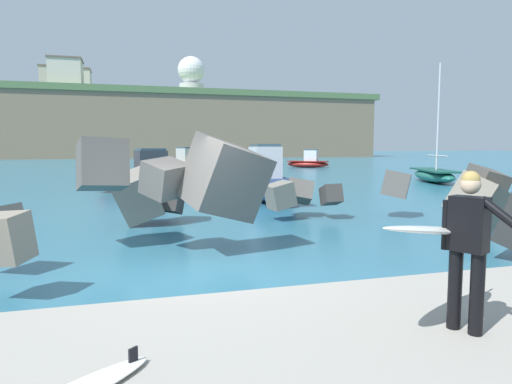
{
  "coord_description": "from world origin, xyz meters",
  "views": [
    {
      "loc": [
        -1.31,
        -7.89,
        2.27
      ],
      "look_at": [
        1.13,
        0.5,
        1.4
      ],
      "focal_mm": 31.94,
      "sensor_mm": 36.0,
      "label": 1
    }
  ],
  "objects_px": {
    "boat_mid_left": "(208,160)",
    "boat_mid_centre": "(309,162)",
    "boat_mid_right": "(146,177)",
    "mooring_buoy_inner": "(218,191)",
    "station_building_central": "(59,82)",
    "boat_near_left": "(434,175)",
    "boat_far_left": "(267,182)",
    "station_building_west": "(80,84)",
    "radar_dome": "(191,76)",
    "boat_near_right": "(184,164)",
    "surfer_with_board": "(457,238)",
    "station_building_east": "(66,74)"
  },
  "relations": [
    {
      "from": "boat_near_left",
      "to": "station_building_west",
      "type": "bearing_deg",
      "value": 107.56
    },
    {
      "from": "boat_far_left",
      "to": "radar_dome",
      "type": "bearing_deg",
      "value": 83.83
    },
    {
      "from": "boat_mid_left",
      "to": "boat_mid_right",
      "type": "bearing_deg",
      "value": -106.7
    },
    {
      "from": "boat_near_left",
      "to": "boat_mid_centre",
      "type": "height_order",
      "value": "boat_near_left"
    },
    {
      "from": "boat_mid_left",
      "to": "station_building_west",
      "type": "height_order",
      "value": "station_building_west"
    },
    {
      "from": "boat_mid_right",
      "to": "surfer_with_board",
      "type": "bearing_deg",
      "value": -83.22
    },
    {
      "from": "radar_dome",
      "to": "station_building_central",
      "type": "xyz_separation_m",
      "value": [
        -28.96,
        8.62,
        -1.34
      ]
    },
    {
      "from": "boat_mid_right",
      "to": "station_building_east",
      "type": "xyz_separation_m",
      "value": [
        -11.46,
        73.19,
        15.74
      ]
    },
    {
      "from": "station_building_east",
      "to": "surfer_with_board",
      "type": "bearing_deg",
      "value": -81.56
    },
    {
      "from": "boat_mid_centre",
      "to": "mooring_buoy_inner",
      "type": "bearing_deg",
      "value": -121.03
    },
    {
      "from": "boat_mid_centre",
      "to": "radar_dome",
      "type": "height_order",
      "value": "radar_dome"
    },
    {
      "from": "boat_mid_centre",
      "to": "boat_mid_right",
      "type": "xyz_separation_m",
      "value": [
        -18.2,
        -21.53,
        0.08
      ]
    },
    {
      "from": "surfer_with_board",
      "to": "boat_mid_right",
      "type": "distance_m",
      "value": 20.42
    },
    {
      "from": "radar_dome",
      "to": "boat_far_left",
      "type": "bearing_deg",
      "value": -96.17
    },
    {
      "from": "station_building_west",
      "to": "mooring_buoy_inner",
      "type": "bearing_deg",
      "value": -81.82
    },
    {
      "from": "station_building_central",
      "to": "boat_near_right",
      "type": "bearing_deg",
      "value": -75.06
    },
    {
      "from": "surfer_with_board",
      "to": "radar_dome",
      "type": "height_order",
      "value": "radar_dome"
    },
    {
      "from": "boat_mid_left",
      "to": "boat_mid_centre",
      "type": "relative_size",
      "value": 1.07
    },
    {
      "from": "boat_mid_left",
      "to": "station_building_central",
      "type": "bearing_deg",
      "value": 110.67
    },
    {
      "from": "boat_mid_left",
      "to": "station_building_central",
      "type": "xyz_separation_m",
      "value": [
        -23.17,
        61.42,
        16.17
      ]
    },
    {
      "from": "mooring_buoy_inner",
      "to": "boat_mid_left",
      "type": "bearing_deg",
      "value": 80.55
    },
    {
      "from": "boat_mid_left",
      "to": "station_building_east",
      "type": "height_order",
      "value": "station_building_east"
    },
    {
      "from": "mooring_buoy_inner",
      "to": "radar_dome",
      "type": "bearing_deg",
      "value": 82.54
    },
    {
      "from": "boat_near_left",
      "to": "surfer_with_board",
      "type": "bearing_deg",
      "value": -127.01
    },
    {
      "from": "boat_near_right",
      "to": "station_building_west",
      "type": "xyz_separation_m",
      "value": [
        -14.55,
        71.9,
        16.1
      ]
    },
    {
      "from": "surfer_with_board",
      "to": "boat_mid_left",
      "type": "xyz_separation_m",
      "value": [
        5.96,
        48.17,
        -0.54
      ]
    },
    {
      "from": "boat_mid_right",
      "to": "mooring_buoy_inner",
      "type": "relative_size",
      "value": 12.1
    },
    {
      "from": "boat_far_left",
      "to": "station_building_west",
      "type": "height_order",
      "value": "station_building_west"
    },
    {
      "from": "boat_far_left",
      "to": "boat_mid_centre",
      "type": "bearing_deg",
      "value": 63.85
    },
    {
      "from": "boat_far_left",
      "to": "station_building_west",
      "type": "relative_size",
      "value": 0.93
    },
    {
      "from": "boat_near_left",
      "to": "radar_dome",
      "type": "height_order",
      "value": "radar_dome"
    },
    {
      "from": "boat_near_left",
      "to": "boat_far_left",
      "type": "height_order",
      "value": "boat_near_left"
    },
    {
      "from": "mooring_buoy_inner",
      "to": "boat_mid_centre",
      "type": "bearing_deg",
      "value": 58.97
    },
    {
      "from": "boat_mid_right",
      "to": "radar_dome",
      "type": "relative_size",
      "value": 0.59
    },
    {
      "from": "boat_near_left",
      "to": "boat_mid_right",
      "type": "xyz_separation_m",
      "value": [
        -17.99,
        -0.4,
        0.2
      ]
    },
    {
      "from": "boat_near_right",
      "to": "radar_dome",
      "type": "xyz_separation_m",
      "value": [
        9.88,
        62.87,
        17.59
      ]
    },
    {
      "from": "station_building_east",
      "to": "boat_far_left",
      "type": "bearing_deg",
      "value": -78.34
    },
    {
      "from": "boat_far_left",
      "to": "boat_mid_left",
      "type": "bearing_deg",
      "value": 83.98
    },
    {
      "from": "boat_near_right",
      "to": "station_building_east",
      "type": "relative_size",
      "value": 0.72
    },
    {
      "from": "boat_near_left",
      "to": "boat_far_left",
      "type": "xyz_separation_m",
      "value": [
        -13.17,
        -6.12,
        0.25
      ]
    },
    {
      "from": "surfer_with_board",
      "to": "station_building_central",
      "type": "relative_size",
      "value": 0.26
    },
    {
      "from": "surfer_with_board",
      "to": "boat_mid_left",
      "type": "relative_size",
      "value": 0.4
    },
    {
      "from": "boat_near_right",
      "to": "station_building_central",
      "type": "bearing_deg",
      "value": 104.94
    },
    {
      "from": "mooring_buoy_inner",
      "to": "boat_mid_right",
      "type": "bearing_deg",
      "value": 131.72
    },
    {
      "from": "boat_near_right",
      "to": "boat_near_left",
      "type": "bearing_deg",
      "value": -51.82
    },
    {
      "from": "station_building_west",
      "to": "station_building_central",
      "type": "relative_size",
      "value": 0.88
    },
    {
      "from": "boat_near_right",
      "to": "mooring_buoy_inner",
      "type": "bearing_deg",
      "value": -93.06
    },
    {
      "from": "boat_mid_left",
      "to": "mooring_buoy_inner",
      "type": "relative_size",
      "value": 11.51
    },
    {
      "from": "boat_mid_right",
      "to": "station_building_west",
      "type": "relative_size",
      "value": 0.78
    },
    {
      "from": "boat_near_left",
      "to": "boat_near_right",
      "type": "bearing_deg",
      "value": 128.18
    }
  ]
}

